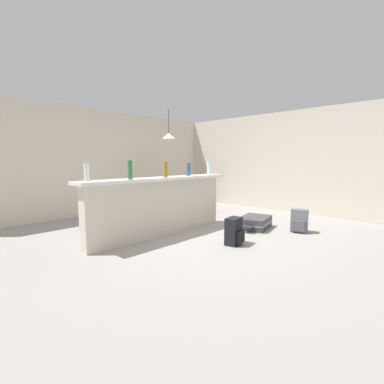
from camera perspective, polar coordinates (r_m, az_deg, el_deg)
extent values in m
cube|color=gray|center=(4.98, 1.99, -8.75)|extent=(13.00, 13.00, 0.05)
cube|color=beige|center=(7.20, -16.48, 5.99)|extent=(6.60, 0.10, 2.50)
cube|color=beige|center=(7.50, 16.07, 6.02)|extent=(0.10, 6.00, 2.50)
cube|color=beige|center=(4.78, -6.51, -3.26)|extent=(2.80, 0.20, 0.96)
cube|color=white|center=(4.72, -6.59, 2.76)|extent=(2.96, 0.40, 0.05)
cylinder|color=silver|center=(4.06, -21.15, 3.89)|extent=(0.07, 0.07, 0.25)
cylinder|color=#2D6B38|center=(4.25, -12.79, 4.51)|extent=(0.06, 0.06, 0.29)
cylinder|color=#9E661E|center=(4.66, -5.55, 4.67)|extent=(0.07, 0.07, 0.27)
cylinder|color=#284C89|center=(5.15, -0.73, 4.73)|extent=(0.06, 0.06, 0.24)
cylinder|color=silver|center=(5.56, 3.52, 4.98)|extent=(0.07, 0.07, 0.26)
cube|color=#4C331E|center=(6.76, -4.17, 1.73)|extent=(1.10, 0.80, 0.04)
cylinder|color=#4C331E|center=(6.23, -5.40, -2.13)|extent=(0.06, 0.06, 0.70)
cylinder|color=#4C331E|center=(6.90, 0.77, -1.25)|extent=(0.06, 0.06, 0.70)
cylinder|color=#4C331E|center=(6.75, -9.18, -1.51)|extent=(0.06, 0.06, 0.70)
cylinder|color=#4C331E|center=(7.38, -3.10, -0.75)|extent=(0.06, 0.06, 0.70)
cube|color=#4C331E|center=(6.33, -0.32, -1.24)|extent=(0.46, 0.46, 0.04)
cube|color=#4C331E|center=(6.44, -1.27, 1.23)|extent=(0.40, 0.10, 0.48)
cylinder|color=#4C331E|center=(6.14, -0.63, -3.60)|extent=(0.04, 0.04, 0.41)
cylinder|color=#4C331E|center=(6.33, 1.71, -3.29)|extent=(0.04, 0.04, 0.41)
cylinder|color=#4C331E|center=(6.40, -2.32, -3.19)|extent=(0.04, 0.04, 0.41)
cylinder|color=#4C331E|center=(6.58, -0.02, -2.91)|extent=(0.04, 0.04, 0.41)
cylinder|color=black|center=(6.75, -4.92, 14.42)|extent=(0.01, 0.01, 0.57)
cone|color=white|center=(6.71, -4.89, 11.57)|extent=(0.34, 0.34, 0.14)
sphere|color=white|center=(6.71, -4.89, 10.89)|extent=(0.07, 0.07, 0.07)
cube|color=#38383D|center=(5.41, 13.00, -6.19)|extent=(0.77, 0.62, 0.22)
cube|color=gray|center=(5.41, 13.00, -6.19)|extent=(0.78, 0.63, 0.02)
cube|color=#2D2D33|center=(5.04, 11.55, -7.12)|extent=(0.18, 0.21, 0.02)
cube|color=black|center=(4.30, 8.67, -8.07)|extent=(0.31, 0.22, 0.42)
cube|color=black|center=(4.27, 10.00, -9.20)|extent=(0.23, 0.10, 0.19)
cube|color=black|center=(4.29, 7.04, -8.38)|extent=(0.04, 0.03, 0.36)
cube|color=black|center=(4.41, 7.88, -7.97)|extent=(0.04, 0.03, 0.36)
cube|color=slate|center=(5.33, 21.50, -5.59)|extent=(0.25, 0.32, 0.42)
cube|color=#515155|center=(5.24, 21.31, -6.61)|extent=(0.11, 0.23, 0.19)
cube|color=black|center=(5.44, 20.90, -5.54)|extent=(0.03, 0.04, 0.36)
cube|color=black|center=(5.43, 22.37, -5.64)|extent=(0.03, 0.04, 0.36)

